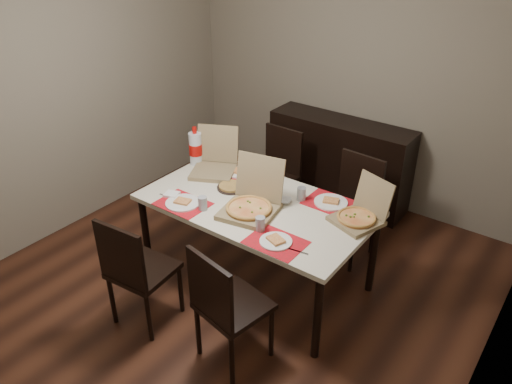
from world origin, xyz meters
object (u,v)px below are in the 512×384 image
(sideboard, at_px, (339,161))
(chair_near_left, at_px, (136,269))
(chair_far_left, at_px, (276,171))
(chair_far_right, at_px, (352,203))
(dip_bowl, at_px, (284,201))
(pizza_box_center, at_px, (251,205))
(soda_bottle, at_px, (196,148))
(chair_near_right, at_px, (225,304))
(dining_table, at_px, (256,210))

(sideboard, xyz_separation_m, chair_near_left, (-0.28, -2.54, 0.06))
(chair_far_left, relative_size, chair_far_right, 1.00)
(chair_far_right, bearing_deg, dip_bowl, -111.38)
(pizza_box_center, relative_size, soda_bottle, 1.41)
(chair_near_right, relative_size, pizza_box_center, 1.86)
(sideboard, relative_size, chair_near_left, 1.61)
(dining_table, relative_size, soda_bottle, 5.09)
(pizza_box_center, relative_size, dip_bowl, 4.28)
(chair_near_right, bearing_deg, chair_far_left, 114.44)
(sideboard, height_order, chair_far_left, chair_far_left)
(dining_table, xyz_separation_m, soda_bottle, (-0.85, 0.24, 0.22))
(chair_far_left, height_order, chair_far_right, same)
(chair_far_right, xyz_separation_m, dip_bowl, (-0.27, -0.69, 0.25))
(chair_near_left, bearing_deg, sideboard, 83.66)
(dip_bowl, bearing_deg, chair_far_left, 127.47)
(dining_table, bearing_deg, chair_far_left, 115.22)
(chair_near_left, xyz_separation_m, soda_bottle, (-0.46, 1.18, 0.39))
(sideboard, relative_size, dip_bowl, 12.88)
(chair_far_left, relative_size, dip_bowl, 7.98)
(pizza_box_center, bearing_deg, chair_far_left, 114.54)
(chair_far_right, distance_m, dip_bowl, 0.79)
(chair_far_right, relative_size, soda_bottle, 2.63)
(dining_table, xyz_separation_m, chair_near_right, (0.36, -0.83, -0.17))
(pizza_box_center, distance_m, soda_bottle, 0.97)
(sideboard, relative_size, pizza_box_center, 3.01)
(sideboard, distance_m, chair_near_right, 2.49)
(chair_far_right, bearing_deg, soda_bottle, -155.49)
(pizza_box_center, bearing_deg, chair_near_right, -65.70)
(dip_bowl, bearing_deg, pizza_box_center, -115.52)
(chair_near_right, bearing_deg, sideboard, 100.86)
(chair_near_left, bearing_deg, pizza_box_center, 61.84)
(chair_far_right, bearing_deg, sideboard, 125.10)
(chair_near_right, height_order, dip_bowl, chair_near_right)
(chair_near_left, bearing_deg, chair_near_right, 7.57)
(chair_near_left, xyz_separation_m, chair_far_left, (-0.05, 1.87, 0.00))
(dip_bowl, bearing_deg, chair_far_right, 68.62)
(sideboard, bearing_deg, soda_bottle, -118.55)
(chair_near_left, bearing_deg, chair_far_right, 64.82)
(chair_near_left, relative_size, dip_bowl, 7.98)
(chair_near_left, height_order, dip_bowl, chair_near_left)
(chair_near_left, xyz_separation_m, pizza_box_center, (0.43, 0.81, 0.30))
(chair_near_left, relative_size, soda_bottle, 2.63)
(dining_table, xyz_separation_m, pizza_box_center, (0.04, -0.13, 0.13))
(dining_table, bearing_deg, soda_bottle, 164.01)
(sideboard, distance_m, dip_bowl, 1.53)
(dining_table, relative_size, chair_near_right, 1.94)
(dining_table, relative_size, dip_bowl, 15.45)
(chair_near_left, xyz_separation_m, dip_bowl, (0.56, 1.07, 0.25))
(chair_near_right, relative_size, chair_far_left, 1.00)
(chair_near_left, xyz_separation_m, chair_far_right, (0.83, 1.77, 0.00))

